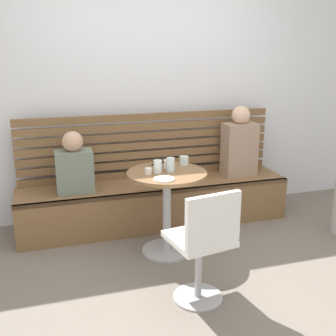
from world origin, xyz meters
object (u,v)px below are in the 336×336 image
(cafe_table, at_px, (167,197))
(white_chair, at_px, (204,243))
(cup_espresso_small, at_px, (148,171))
(plate_small, at_px, (164,179))
(phone_on_table, at_px, (158,163))
(cup_water_clear, at_px, (158,167))
(person_child_left, at_px, (74,166))
(cup_glass_short, at_px, (184,161))
(cup_glass_tall, at_px, (170,165))
(person_adult, at_px, (239,144))
(booth_bench, at_px, (156,203))
(cup_ceramic_white, at_px, (168,164))

(cafe_table, height_order, white_chair, white_chair)
(cup_espresso_small, distance_m, plate_small, 0.20)
(phone_on_table, bearing_deg, cup_water_clear, 112.12)
(cafe_table, xyz_separation_m, plate_small, (-0.08, -0.20, 0.23))
(plate_small, distance_m, phone_on_table, 0.48)
(person_child_left, bearing_deg, cup_glass_short, -24.38)
(person_child_left, height_order, cup_glass_tall, person_child_left)
(person_child_left, bearing_deg, white_chair, -62.08)
(cafe_table, relative_size, person_adult, 1.01)
(white_chair, xyz_separation_m, person_adult, (0.98, 1.46, 0.30))
(booth_bench, distance_m, person_child_left, 0.92)
(booth_bench, bearing_deg, cup_espresso_small, -110.14)
(cup_ceramic_white, bearing_deg, person_adult, 29.38)
(person_adult, distance_m, cup_espresso_small, 1.34)
(cup_glass_short, bearing_deg, cup_water_clear, -149.99)
(cafe_table, xyz_separation_m, person_adult, (0.99, 0.65, 0.25))
(cup_glass_short, distance_m, cup_espresso_small, 0.42)
(booth_bench, height_order, white_chair, white_chair)
(person_adult, relative_size, cup_water_clear, 6.68)
(person_adult, xyz_separation_m, cup_ceramic_white, (-0.95, -0.53, 0.01))
(booth_bench, distance_m, cup_espresso_small, 0.87)
(cup_glass_short, relative_size, cup_ceramic_white, 1.00)
(cup_espresso_small, bearing_deg, cup_water_clear, 11.65)
(white_chair, relative_size, cup_ceramic_white, 10.63)
(white_chair, bearing_deg, booth_bench, 88.01)
(booth_bench, relative_size, cup_glass_tall, 22.50)
(person_adult, relative_size, cup_espresso_small, 13.12)
(cup_glass_tall, xyz_separation_m, cup_espresso_small, (-0.20, -0.02, -0.03))
(booth_bench, bearing_deg, cup_glass_short, -72.81)
(cup_glass_short, xyz_separation_m, phone_on_table, (-0.21, 0.11, -0.04))
(cafe_table, relative_size, phone_on_table, 5.29)
(white_chair, xyz_separation_m, phone_on_table, (-0.02, 1.08, 0.28))
(cup_espresso_small, relative_size, plate_small, 0.33)
(cup_glass_short, bearing_deg, person_adult, 31.79)
(person_adult, relative_size, cup_glass_tall, 6.12)
(cafe_table, distance_m, phone_on_table, 0.35)
(white_chair, distance_m, person_adult, 1.78)
(cup_glass_tall, bearing_deg, cafe_table, 179.97)
(cup_water_clear, xyz_separation_m, cup_glass_tall, (0.11, 0.01, 0.01))
(plate_small, bearing_deg, booth_bench, 79.43)
(person_adult, distance_m, phone_on_table, 1.07)
(cup_water_clear, relative_size, plate_small, 0.65)
(booth_bench, height_order, person_child_left, person_child_left)
(cup_water_clear, xyz_separation_m, plate_small, (-0.00, -0.20, -0.05))
(white_chair, bearing_deg, plate_small, 99.57)
(white_chair, height_order, cup_glass_short, white_chair)
(cup_ceramic_white, bearing_deg, cup_glass_tall, -98.22)
(cup_glass_tall, bearing_deg, cup_water_clear, -176.74)
(cafe_table, distance_m, cup_glass_tall, 0.28)
(cup_water_clear, distance_m, cup_glass_tall, 0.11)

